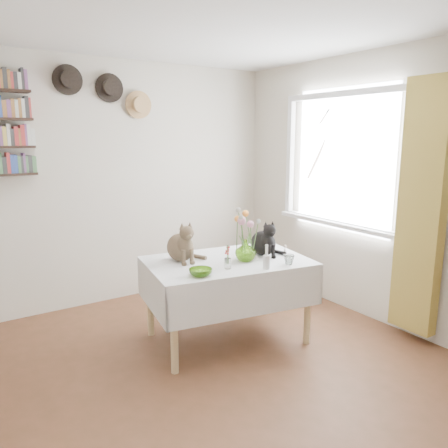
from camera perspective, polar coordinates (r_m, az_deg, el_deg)
room at (r=2.61m, az=-0.56°, el=0.69°), size 4.08×4.58×2.58m
window at (r=4.49m, az=15.09°, el=6.71°), size 0.12×1.52×1.32m
curtain at (r=3.92m, az=24.40°, el=1.82°), size 0.12×0.38×2.10m
dining_table at (r=3.73m, az=0.42°, el=-7.33°), size 1.46×1.07×0.71m
tabby_cat at (r=3.64m, az=-5.75°, el=-2.11°), size 0.25×0.31×0.35m
black_cat at (r=3.81m, az=5.15°, el=-1.67°), size 0.27×0.32×0.32m
flower_vase at (r=3.63m, az=2.83°, el=-3.45°), size 0.18×0.18×0.18m
green_bowl at (r=3.27m, az=-3.08°, el=-6.32°), size 0.21×0.21×0.05m
drinking_glass at (r=3.58m, az=8.49°, el=-4.64°), size 0.09×0.09×0.08m
candlestick at (r=3.44m, az=5.57°, el=-4.80°), size 0.05×0.05×0.20m
berry_jar at (r=3.42m, az=0.48°, el=-4.34°), size 0.05×0.05×0.21m
porcelain_figurine at (r=3.87m, az=7.96°, el=-3.43°), size 0.05×0.05×0.09m
flower_bouquet at (r=3.59m, az=2.79°, el=0.42°), size 0.17×0.13×0.39m
wall_hats at (r=4.61m, az=-15.03°, el=16.43°), size 0.98×0.09×0.48m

